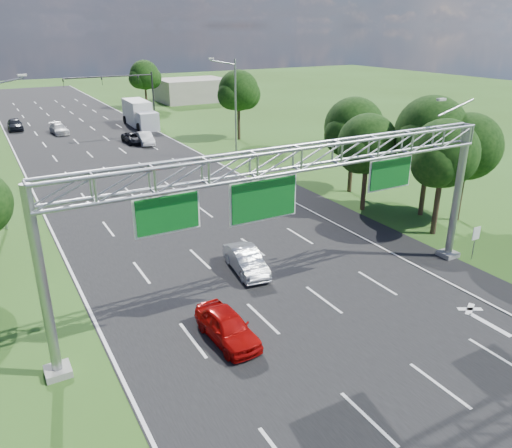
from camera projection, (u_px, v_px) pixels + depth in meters
ground at (166, 202)px, 39.62m from camera, size 220.00×220.00×0.00m
road at (166, 202)px, 39.62m from camera, size 18.00×180.00×0.02m
road_flare at (408, 249)px, 31.32m from camera, size 3.00×30.00×0.02m
sign_gantry at (298, 171)px, 22.65m from camera, size 23.50×1.00×9.56m
regulatory_sign at (476, 236)px, 29.32m from camera, size 0.60×0.08×2.10m
traffic_signal at (128, 86)px, 69.45m from camera, size 12.21×0.24×7.00m
streetlight_r_mid at (234, 104)px, 50.80m from camera, size 2.97×0.22×10.16m
tree_cluster_right at (410, 142)px, 35.65m from camera, size 9.91×14.60×8.68m
tree_verge_rd at (239, 92)px, 59.47m from camera, size 5.76×4.80×8.28m
tree_verge_re at (145, 76)px, 83.00m from camera, size 5.76×4.80×7.84m
building_right at (192, 90)px, 91.91m from camera, size 12.00×9.00×4.00m
red_coupe at (227, 326)px, 22.01m from camera, size 1.79×4.10×1.38m
silver_sedan at (246, 261)px, 28.17m from camera, size 1.95×4.28×1.36m
car_queue_a at (59, 129)px, 64.48m from camera, size 2.07×4.48×1.27m
car_queue_b at (134, 138)px, 59.33m from camera, size 2.18×4.44×1.21m
car_queue_c at (15, 124)px, 66.67m from camera, size 1.91×4.54×1.53m
car_queue_d at (145, 138)px, 58.67m from camera, size 1.87×4.35×1.39m
box_truck at (139, 114)px, 68.88m from camera, size 2.87×9.17×3.44m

